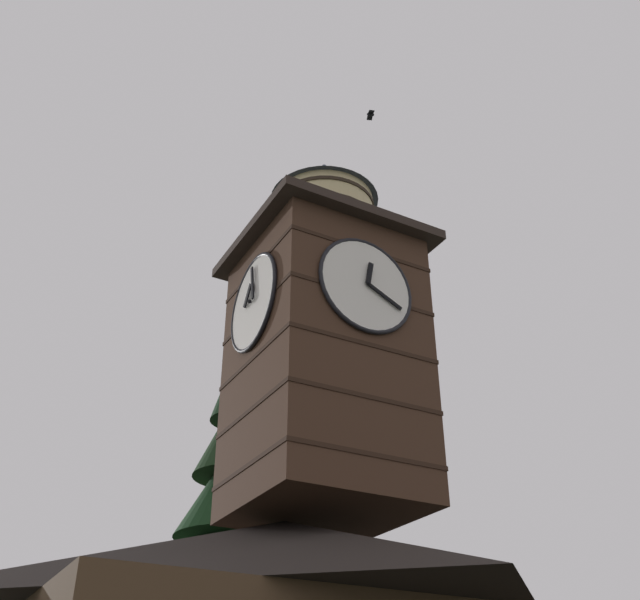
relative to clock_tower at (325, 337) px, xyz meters
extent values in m
pyramid|color=black|center=(0.60, -0.80, -5.49)|extent=(11.10, 10.02, 2.19)
cube|color=#422B1E|center=(-0.02, -0.02, -1.03)|extent=(3.81, 3.81, 6.73)
cube|color=black|center=(-0.02, -0.02, -3.58)|extent=(3.85, 3.85, 0.10)
cube|color=black|center=(-0.02, -0.02, -2.32)|extent=(3.85, 3.85, 0.10)
cube|color=black|center=(-0.02, -0.02, -1.06)|extent=(3.85, 3.85, 0.10)
cube|color=black|center=(-0.02, -0.02, 0.20)|extent=(3.85, 3.85, 0.10)
cube|color=black|center=(-0.02, -0.02, 1.46)|extent=(3.85, 3.85, 0.10)
cylinder|color=white|center=(-0.02, 1.92, 0.44)|extent=(2.40, 0.10, 2.40)
torus|color=black|center=(-0.02, 1.94, 0.44)|extent=(2.50, 0.10, 2.50)
cube|color=black|center=(-0.07, 2.02, 0.73)|extent=(0.23, 0.04, 0.61)
cube|color=black|center=(-0.46, 2.02, 0.22)|extent=(0.92, 0.04, 0.50)
sphere|color=black|center=(-0.02, 2.03, 0.44)|extent=(0.10, 0.10, 0.10)
cylinder|color=white|center=(1.92, -0.02, 0.44)|extent=(0.10, 2.40, 2.40)
torus|color=black|center=(1.94, -0.02, 0.44)|extent=(0.10, 2.50, 2.50)
cube|color=black|center=(2.02, -0.18, 0.69)|extent=(0.04, 0.43, 0.57)
cube|color=black|center=(2.02, 0.06, 0.92)|extent=(0.04, 0.24, 0.98)
sphere|color=black|center=(2.03, -0.02, 0.44)|extent=(0.10, 0.10, 0.10)
cube|color=#2D231E|center=(-0.02, -0.02, 2.46)|extent=(4.51, 4.51, 0.25)
cylinder|color=#D1BC84|center=(-0.02, -0.02, 3.41)|extent=(2.66, 2.66, 1.64)
cylinder|color=#2D2319|center=(-0.02, -0.02, 2.86)|extent=(2.72, 2.72, 0.10)
cylinder|color=#2D2319|center=(-0.02, -0.02, 3.41)|extent=(2.72, 2.72, 0.10)
cylinder|color=#2D2319|center=(-0.02, -0.02, 3.95)|extent=(2.72, 2.72, 0.10)
cone|color=#384251|center=(-0.02, -0.02, 4.79)|extent=(2.96, 2.96, 1.13)
sphere|color=#424C5B|center=(-0.02, -0.02, 5.45)|extent=(0.16, 0.16, 0.16)
cone|color=black|center=(-0.36, -6.07, -3.78)|extent=(4.16, 4.16, 3.10)
cone|color=#143318|center=(-0.36, -6.07, -2.06)|extent=(3.37, 3.37, 3.01)
cone|color=black|center=(-0.36, -6.07, -0.37)|extent=(2.59, 2.59, 2.84)
cone|color=black|center=(-0.36, -6.07, 1.51)|extent=(1.81, 1.81, 3.05)
sphere|color=silver|center=(-18.37, -41.58, 6.37)|extent=(2.09, 2.09, 2.09)
ellipsoid|color=black|center=(-2.99, -1.97, 10.61)|extent=(0.30, 0.23, 0.15)
cube|color=black|center=(-3.04, -2.08, 10.61)|extent=(0.26, 0.29, 0.11)
cube|color=black|center=(-2.95, -1.86, 10.61)|extent=(0.26, 0.29, 0.11)
camera|label=1|loc=(8.00, 14.35, -8.81)|focal=42.60mm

